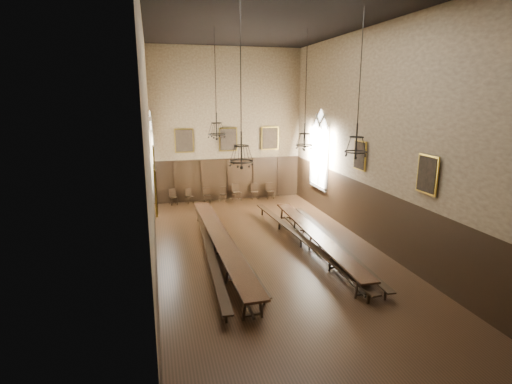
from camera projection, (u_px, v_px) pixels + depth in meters
name	position (u px, v px, depth m)	size (l,w,h in m)	color
floor	(270.00, 253.00, 16.31)	(9.00, 18.00, 0.02)	black
ceiling	(272.00, 16.00, 14.18)	(9.00, 18.00, 0.02)	black
wall_back	(228.00, 126.00, 23.72)	(9.00, 0.02, 9.00)	#917F59
wall_front	(422.00, 201.00, 6.77)	(9.00, 0.02, 9.00)	#917F59
wall_left	(149.00, 146.00, 14.15)	(0.02, 18.00, 9.00)	#917F59
wall_right	(376.00, 139.00, 16.34)	(0.02, 18.00, 9.00)	#917F59
wainscot_panelling	(270.00, 223.00, 16.01)	(9.00, 18.00, 2.50)	black
table_left	(221.00, 246.00, 15.85)	(0.97, 10.65, 0.83)	black
table_right	(315.00, 241.00, 16.56)	(0.94, 9.33, 0.73)	black
bench_left_outer	(209.00, 249.00, 15.85)	(0.73, 10.65, 0.48)	black
bench_left_inner	(233.00, 248.00, 16.09)	(0.61, 9.14, 0.41)	black
bench_right_inner	(301.00, 241.00, 16.78)	(1.07, 10.71, 0.48)	black
bench_right_outer	(332.00, 242.00, 16.66)	(0.82, 9.58, 0.43)	black
chair_0	(173.00, 200.00, 23.43)	(0.51, 0.51, 0.94)	black
chair_1	(190.00, 199.00, 23.74)	(0.48, 0.48, 0.86)	black
chair_2	(207.00, 198.00, 23.90)	(0.40, 0.40, 0.89)	black
chair_3	(223.00, 197.00, 24.15)	(0.49, 0.49, 0.87)	black
chair_4	(237.00, 195.00, 24.39)	(0.54, 0.54, 1.04)	black
chair_5	(254.00, 194.00, 24.72)	(0.44, 0.44, 0.97)	black
chair_6	(270.00, 194.00, 24.84)	(0.44, 0.44, 0.98)	black
chandelier_back_left	(217.00, 126.00, 17.28)	(0.75, 0.75, 4.53)	black
chandelier_back_right	(305.00, 137.00, 17.86)	(0.79, 0.79, 5.06)	black
chandelier_front_left	(241.00, 149.00, 12.37)	(0.75, 0.75, 4.89)	black
chandelier_front_right	(356.00, 142.00, 13.54)	(0.78, 0.78, 4.76)	black
portrait_back_0	(184.00, 141.00, 23.15)	(1.10, 0.12, 1.40)	#A38127
portrait_back_1	(228.00, 139.00, 23.79)	(1.10, 0.12, 1.40)	#A38127
portrait_back_2	(270.00, 138.00, 24.42)	(1.10, 0.12, 1.40)	#A38127
portrait_left_0	(154.00, 164.00, 15.31)	(0.12, 1.00, 1.30)	#A38127
portrait_left_1	(155.00, 190.00, 11.07)	(0.12, 1.00, 1.30)	#A38127
portrait_right_0	(360.00, 155.00, 17.44)	(0.12, 1.00, 1.30)	#A38127
portrait_right_1	(427.00, 175.00, 13.21)	(0.12, 1.00, 1.30)	#A38127
window_right	(320.00, 149.00, 21.76)	(0.20, 2.20, 4.60)	white
window_left	(152.00, 155.00, 19.60)	(0.20, 2.20, 4.60)	white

